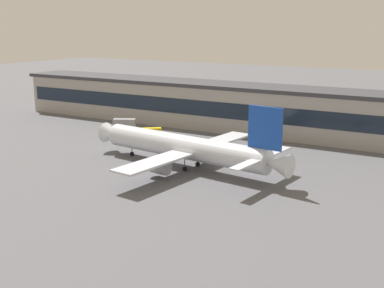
# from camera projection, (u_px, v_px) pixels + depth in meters

# --- Properties ---
(ground_plane) EXTENTS (600.00, 600.00, 0.00)m
(ground_plane) POSITION_uv_depth(u_px,v_px,m) (160.00, 165.00, 122.98)
(ground_plane) COLOR #56565B
(terminal_building) EXTENTS (177.56, 16.85, 15.15)m
(terminal_building) POSITION_uv_depth(u_px,v_px,m) (241.00, 108.00, 161.52)
(terminal_building) COLOR #9E9993
(terminal_building) RESTS_ON ground_plane
(airliner) EXTENTS (56.07, 47.83, 17.26)m
(airliner) POSITION_uv_depth(u_px,v_px,m) (187.00, 147.00, 119.38)
(airliner) COLOR silver
(airliner) RESTS_ON ground_plane
(belt_loader) EXTENTS (6.15, 5.70, 1.95)m
(belt_loader) POSITION_uv_depth(u_px,v_px,m) (152.00, 130.00, 157.54)
(belt_loader) COLOR yellow
(belt_loader) RESTS_ON ground_plane
(pushback_tractor) EXTENTS (5.42, 4.91, 1.75)m
(pushback_tractor) POSITION_uv_depth(u_px,v_px,m) (262.00, 143.00, 140.61)
(pushback_tractor) COLOR black
(pushback_tractor) RESTS_ON ground_plane
(catering_truck) EXTENTS (7.61, 5.49, 4.15)m
(catering_truck) POSITION_uv_depth(u_px,v_px,m) (124.00, 124.00, 161.01)
(catering_truck) COLOR gray
(catering_truck) RESTS_ON ground_plane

